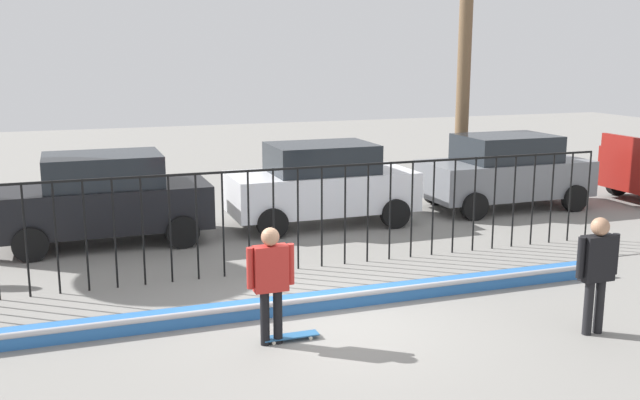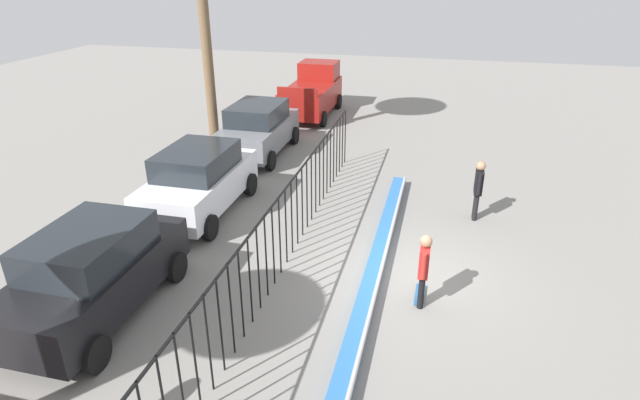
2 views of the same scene
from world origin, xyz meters
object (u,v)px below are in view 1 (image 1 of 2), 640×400
at_px(skateboard, 291,336).
at_px(parked_car_gray, 505,171).
at_px(parked_car_white, 321,183).
at_px(parked_car_black, 104,198).
at_px(skateboarder, 271,275).
at_px(camera_operator, 597,265).

height_order(skateboard, parked_car_gray, parked_car_gray).
xyz_separation_m(skateboard, parked_car_white, (2.76, 6.43, 0.91)).
distance_m(skateboard, parked_car_black, 6.75).
height_order(skateboarder, camera_operator, camera_operator).
distance_m(skateboarder, parked_car_black, 6.63).
xyz_separation_m(camera_operator, parked_car_white, (-1.40, 7.65, -0.06)).
distance_m(skateboarder, parked_car_white, 7.14).
distance_m(skateboard, camera_operator, 4.45).
relative_size(skateboarder, parked_car_white, 0.39).
bearing_deg(camera_operator, skateboarder, 46.05).
bearing_deg(parked_car_black, skateboard, -69.11).
distance_m(skateboarder, camera_operator, 4.61).
xyz_separation_m(skateboarder, parked_car_gray, (8.10, 6.54, -0.02)).
bearing_deg(skateboarder, parked_car_white, 64.57).
relative_size(skateboard, parked_car_black, 0.19).
relative_size(camera_operator, parked_car_white, 0.40).
height_order(skateboard, camera_operator, camera_operator).
xyz_separation_m(camera_operator, parked_car_gray, (3.65, 7.73, -0.06)).
bearing_deg(parked_car_gray, camera_operator, -115.47).
relative_size(skateboarder, camera_operator, 0.97).
bearing_deg(skateboard, parked_car_black, 99.48).
bearing_deg(parked_car_black, skateboarder, -71.54).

